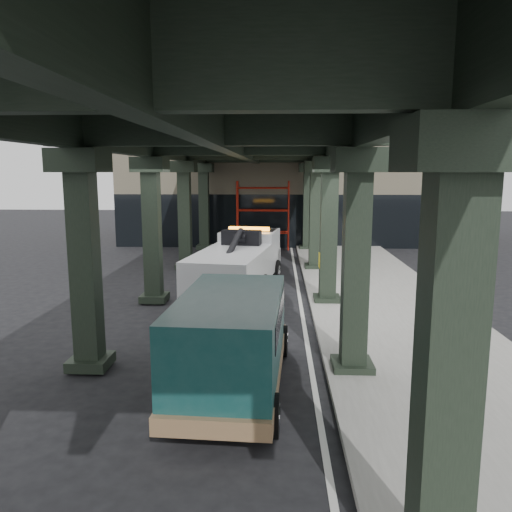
# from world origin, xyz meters

# --- Properties ---
(ground) EXTENTS (90.00, 90.00, 0.00)m
(ground) POSITION_xyz_m (0.00, 0.00, 0.00)
(ground) COLOR black
(ground) RESTS_ON ground
(sidewalk) EXTENTS (5.00, 40.00, 0.15)m
(sidewalk) POSITION_xyz_m (4.50, 2.00, 0.07)
(sidewalk) COLOR gray
(sidewalk) RESTS_ON ground
(lane_stripe) EXTENTS (0.12, 38.00, 0.01)m
(lane_stripe) POSITION_xyz_m (1.70, 2.00, 0.01)
(lane_stripe) COLOR silver
(lane_stripe) RESTS_ON ground
(viaduct) EXTENTS (7.40, 32.00, 6.40)m
(viaduct) POSITION_xyz_m (-0.40, 2.00, 5.46)
(viaduct) COLOR black
(viaduct) RESTS_ON ground
(building) EXTENTS (22.00, 10.00, 8.00)m
(building) POSITION_xyz_m (2.00, 20.00, 4.00)
(building) COLOR #C6B793
(building) RESTS_ON ground
(scaffolding) EXTENTS (3.08, 0.88, 4.00)m
(scaffolding) POSITION_xyz_m (0.00, 14.64, 2.11)
(scaffolding) COLOR #B11C0E
(scaffolding) RESTS_ON ground
(tow_truck) EXTENTS (3.16, 7.78, 2.48)m
(tow_truck) POSITION_xyz_m (-0.50, 3.27, 1.21)
(tow_truck) COLOR black
(tow_truck) RESTS_ON ground
(towed_van) EXTENTS (2.35, 5.35, 2.13)m
(towed_van) POSITION_xyz_m (-0.00, -5.07, 1.14)
(towed_van) COLOR #113D3C
(towed_van) RESTS_ON ground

